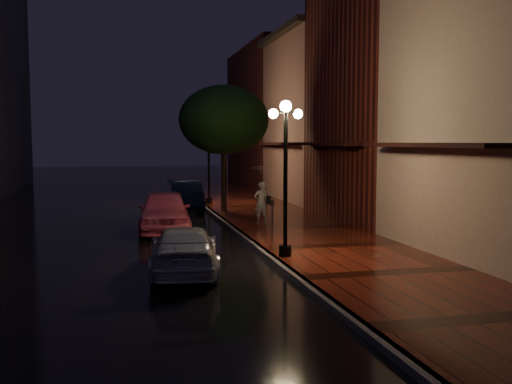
{
  "coord_description": "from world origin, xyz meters",
  "views": [
    {
      "loc": [
        -4.08,
        -20.09,
        3.33
      ],
      "look_at": [
        1.0,
        1.26,
        1.4
      ],
      "focal_mm": 40.0,
      "sensor_mm": 36.0,
      "label": 1
    }
  ],
  "objects": [
    {
      "name": "street_tree",
      "position": [
        0.61,
        5.99,
        4.24
      ],
      "size": [
        4.16,
        4.16,
        5.8
      ],
      "color": "black",
      "rests_on": "sidewalk"
    },
    {
      "name": "woman_with_umbrella",
      "position": [
        1.24,
        1.36,
        1.66
      ],
      "size": [
        0.95,
        0.97,
        2.29
      ],
      "rotation": [
        0.0,
        0.0,
        3.33
      ],
      "color": "white",
      "rests_on": "sidewalk"
    },
    {
      "name": "parking_meter",
      "position": [
        1.0,
        -1.17,
        0.87
      ],
      "size": [
        0.13,
        0.12,
        1.19
      ],
      "rotation": [
        0.0,
        0.0,
        0.42
      ],
      "color": "black",
      "rests_on": "sidewalk"
    },
    {
      "name": "silver_car",
      "position": [
        -2.55,
        -5.8,
        0.6
      ],
      "size": [
        2.12,
        4.29,
        1.2
      ],
      "primitive_type": "imported",
      "rotation": [
        0.0,
        0.0,
        3.03
      ],
      "color": "#B6B6BF",
      "rests_on": "ground"
    },
    {
      "name": "storefront_extra",
      "position": [
        7.0,
        20.0,
        5.0
      ],
      "size": [
        5.0,
        12.0,
        10.0
      ],
      "primitive_type": "cube",
      "color": "#511914",
      "rests_on": "ground"
    },
    {
      "name": "curb",
      "position": [
        0.0,
        0.0,
        0.07
      ],
      "size": [
        0.25,
        60.0,
        0.15
      ],
      "primitive_type": "cube",
      "color": "#595451",
      "rests_on": "ground"
    },
    {
      "name": "pink_car",
      "position": [
        -2.52,
        1.18,
        0.78
      ],
      "size": [
        2.17,
        4.7,
        1.56
      ],
      "primitive_type": "imported",
      "rotation": [
        0.0,
        0.0,
        -0.07
      ],
      "color": "#E75F7C",
      "rests_on": "ground"
    },
    {
      "name": "sidewalk",
      "position": [
        2.25,
        0.0,
        0.07
      ],
      "size": [
        4.5,
        60.0,
        0.15
      ],
      "primitive_type": "cube",
      "color": "#41150B",
      "rests_on": "ground"
    },
    {
      "name": "navy_car",
      "position": [
        -0.98,
        7.58,
        0.71
      ],
      "size": [
        1.75,
        4.4,
        1.42
      ],
      "primitive_type": "imported",
      "rotation": [
        0.0,
        0.0,
        -0.06
      ],
      "color": "black",
      "rests_on": "ground"
    },
    {
      "name": "streetlamp_far",
      "position": [
        0.35,
        9.0,
        2.6
      ],
      "size": [
        0.96,
        0.36,
        4.31
      ],
      "color": "black",
      "rests_on": "sidewalk"
    },
    {
      "name": "streetlamp_near",
      "position": [
        0.35,
        -5.0,
        2.6
      ],
      "size": [
        0.96,
        0.36,
        4.31
      ],
      "color": "black",
      "rests_on": "sidewalk"
    },
    {
      "name": "storefront_mid",
      "position": [
        7.0,
        2.0,
        5.5
      ],
      "size": [
        5.0,
        8.0,
        11.0
      ],
      "primitive_type": "cube",
      "color": "#511914",
      "rests_on": "ground"
    },
    {
      "name": "ground",
      "position": [
        0.0,
        0.0,
        0.0
      ],
      "size": [
        120.0,
        120.0,
        0.0
      ],
      "primitive_type": "plane",
      "color": "black",
      "rests_on": "ground"
    },
    {
      "name": "storefront_far",
      "position": [
        7.0,
        10.0,
        4.5
      ],
      "size": [
        5.0,
        8.0,
        9.0
      ],
      "primitive_type": "cube",
      "color": "#8C5951",
      "rests_on": "ground"
    }
  ]
}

